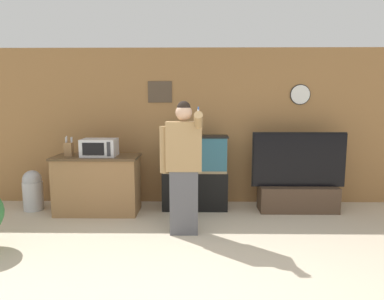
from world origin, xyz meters
TOP-DOWN VIEW (x-y plane):
  - wall_back_paneled at (0.00, 3.06)m, footprint 10.00×0.08m
  - counter_island at (-1.63, 2.43)m, footprint 1.29×0.61m
  - microwave at (-1.58, 2.41)m, footprint 0.52×0.37m
  - knife_block at (-2.05, 2.41)m, footprint 0.12×0.10m
  - aquarium_on_stand at (-0.13, 2.63)m, footprint 1.03×0.35m
  - tv_on_stand at (1.50, 2.55)m, footprint 1.46×0.40m
  - person_standing at (-0.27, 1.60)m, footprint 0.55×0.41m
  - trash_bin at (-2.72, 2.55)m, footprint 0.31×0.31m

SIDE VIEW (x-z plane):
  - trash_bin at x=-2.72m, z-range 0.01..0.65m
  - tv_on_stand at x=1.50m, z-range -0.26..0.99m
  - counter_island at x=-1.63m, z-range 0.00..0.90m
  - aquarium_on_stand at x=-0.13m, z-range 0.00..1.19m
  - person_standing at x=-0.27m, z-range 0.04..1.77m
  - knife_block at x=-2.05m, z-range 0.85..1.16m
  - microwave at x=-1.58m, z-range 0.90..1.16m
  - wall_back_paneled at x=0.00m, z-range 0.00..2.60m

